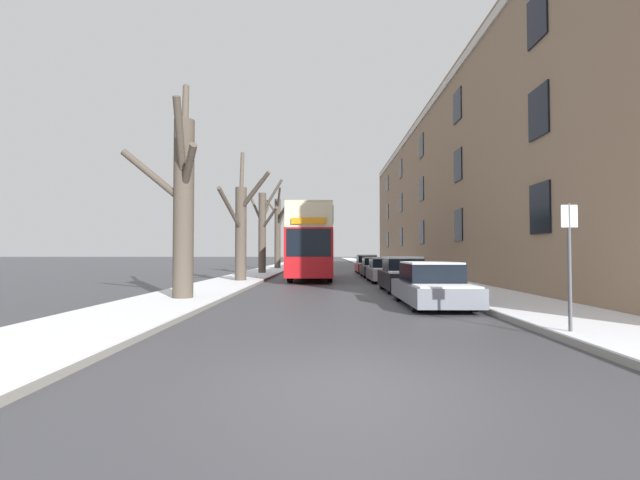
{
  "coord_description": "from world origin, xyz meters",
  "views": [
    {
      "loc": [
        -0.47,
        -5.4,
        1.69
      ],
      "look_at": [
        -0.75,
        16.84,
        2.34
      ],
      "focal_mm": 24.0,
      "sensor_mm": 36.0,
      "label": 1
    }
  ],
  "objects_px": {
    "bare_tree_left_2": "(263,229)",
    "pedestrian_left_sidewalk": "(242,265)",
    "parked_car_1": "(403,275)",
    "parked_car_2": "(384,271)",
    "parked_car_4": "(367,265)",
    "bare_tree_left_1": "(241,226)",
    "double_decker_bus": "(312,239)",
    "street_sign_post": "(569,261)",
    "bare_tree_left_3": "(278,230)",
    "bare_tree_left_0": "(182,199)",
    "parked_car_3": "(374,268)",
    "parked_car_0": "(432,286)"
  },
  "relations": [
    {
      "from": "parked_car_1",
      "to": "parked_car_2",
      "type": "relative_size",
      "value": 0.97
    },
    {
      "from": "bare_tree_left_2",
      "to": "pedestrian_left_sidewalk",
      "type": "height_order",
      "value": "bare_tree_left_2"
    },
    {
      "from": "bare_tree_left_0",
      "to": "street_sign_post",
      "type": "bearing_deg",
      "value": -32.16
    },
    {
      "from": "double_decker_bus",
      "to": "pedestrian_left_sidewalk",
      "type": "height_order",
      "value": "double_decker_bus"
    },
    {
      "from": "street_sign_post",
      "to": "parked_car_0",
      "type": "bearing_deg",
      "value": 104.9
    },
    {
      "from": "bare_tree_left_2",
      "to": "parked_car_0",
      "type": "height_order",
      "value": "bare_tree_left_2"
    },
    {
      "from": "bare_tree_left_0",
      "to": "parked_car_3",
      "type": "relative_size",
      "value": 2.01
    },
    {
      "from": "bare_tree_left_1",
      "to": "double_decker_bus",
      "type": "height_order",
      "value": "bare_tree_left_1"
    },
    {
      "from": "bare_tree_left_2",
      "to": "parked_car_1",
      "type": "bearing_deg",
      "value": -59.38
    },
    {
      "from": "double_decker_bus",
      "to": "parked_car_2",
      "type": "bearing_deg",
      "value": -31.63
    },
    {
      "from": "pedestrian_left_sidewalk",
      "to": "bare_tree_left_1",
      "type": "bearing_deg",
      "value": -23.33
    },
    {
      "from": "parked_car_1",
      "to": "pedestrian_left_sidewalk",
      "type": "distance_m",
      "value": 10.54
    },
    {
      "from": "bare_tree_left_0",
      "to": "parked_car_4",
      "type": "relative_size",
      "value": 1.9
    },
    {
      "from": "bare_tree_left_2",
      "to": "parked_car_3",
      "type": "height_order",
      "value": "bare_tree_left_2"
    },
    {
      "from": "bare_tree_left_3",
      "to": "double_decker_bus",
      "type": "bearing_deg",
      "value": -75.65
    },
    {
      "from": "bare_tree_left_3",
      "to": "parked_car_4",
      "type": "relative_size",
      "value": 1.84
    },
    {
      "from": "bare_tree_left_1",
      "to": "pedestrian_left_sidewalk",
      "type": "height_order",
      "value": "bare_tree_left_1"
    },
    {
      "from": "parked_car_0",
      "to": "parked_car_1",
      "type": "distance_m",
      "value": 5.01
    },
    {
      "from": "parked_car_3",
      "to": "bare_tree_left_2",
      "type": "bearing_deg",
      "value": 161.21
    },
    {
      "from": "double_decker_bus",
      "to": "parked_car_2",
      "type": "height_order",
      "value": "double_decker_bus"
    },
    {
      "from": "bare_tree_left_1",
      "to": "parked_car_2",
      "type": "xyz_separation_m",
      "value": [
        8.02,
        1.11,
        -2.51
      ]
    },
    {
      "from": "parked_car_2",
      "to": "bare_tree_left_2",
      "type": "bearing_deg",
      "value": 136.3
    },
    {
      "from": "bare_tree_left_0",
      "to": "parked_car_3",
      "type": "xyz_separation_m",
      "value": [
        8.27,
        15.16,
        -2.88
      ]
    },
    {
      "from": "parked_car_4",
      "to": "pedestrian_left_sidewalk",
      "type": "xyz_separation_m",
      "value": [
        -8.28,
        -9.83,
        0.26
      ]
    },
    {
      "from": "parked_car_2",
      "to": "pedestrian_left_sidewalk",
      "type": "relative_size",
      "value": 2.38
    },
    {
      "from": "bare_tree_left_3",
      "to": "parked_car_1",
      "type": "bearing_deg",
      "value": -71.07
    },
    {
      "from": "bare_tree_left_0",
      "to": "bare_tree_left_2",
      "type": "bearing_deg",
      "value": 89.63
    },
    {
      "from": "bare_tree_left_0",
      "to": "double_decker_bus",
      "type": "relative_size",
      "value": 0.82
    },
    {
      "from": "bare_tree_left_0",
      "to": "parked_car_1",
      "type": "relative_size",
      "value": 2.07
    },
    {
      "from": "bare_tree_left_1",
      "to": "parked_car_4",
      "type": "xyz_separation_m",
      "value": [
        8.02,
        11.48,
        -2.47
      ]
    },
    {
      "from": "parked_car_1",
      "to": "street_sign_post",
      "type": "xyz_separation_m",
      "value": [
        1.39,
        -10.24,
        0.83
      ]
    },
    {
      "from": "double_decker_bus",
      "to": "parked_car_0",
      "type": "bearing_deg",
      "value": -72.63
    },
    {
      "from": "bare_tree_left_0",
      "to": "parked_car_4",
      "type": "height_order",
      "value": "bare_tree_left_0"
    },
    {
      "from": "bare_tree_left_1",
      "to": "parked_car_3",
      "type": "height_order",
      "value": "bare_tree_left_1"
    },
    {
      "from": "parked_car_1",
      "to": "pedestrian_left_sidewalk",
      "type": "xyz_separation_m",
      "value": [
        -8.28,
        6.53,
        0.25
      ]
    },
    {
      "from": "bare_tree_left_3",
      "to": "parked_car_1",
      "type": "relative_size",
      "value": 2.01
    },
    {
      "from": "bare_tree_left_1",
      "to": "pedestrian_left_sidewalk",
      "type": "distance_m",
      "value": 2.77
    },
    {
      "from": "parked_car_0",
      "to": "parked_car_4",
      "type": "distance_m",
      "value": 21.37
    },
    {
      "from": "double_decker_bus",
      "to": "parked_car_3",
      "type": "bearing_deg",
      "value": 29.36
    },
    {
      "from": "bare_tree_left_2",
      "to": "parked_car_3",
      "type": "bearing_deg",
      "value": -18.79
    },
    {
      "from": "double_decker_bus",
      "to": "parked_car_1",
      "type": "height_order",
      "value": "double_decker_bus"
    },
    {
      "from": "bare_tree_left_3",
      "to": "parked_car_1",
      "type": "xyz_separation_m",
      "value": [
        8.09,
        -23.6,
        -3.2
      ]
    },
    {
      "from": "bare_tree_left_0",
      "to": "double_decker_bus",
      "type": "distance_m",
      "value": 13.42
    },
    {
      "from": "street_sign_post",
      "to": "bare_tree_left_3",
      "type": "bearing_deg",
      "value": 105.66
    },
    {
      "from": "bare_tree_left_2",
      "to": "bare_tree_left_0",
      "type": "bearing_deg",
      "value": -90.37
    },
    {
      "from": "double_decker_bus",
      "to": "parked_car_4",
      "type": "xyz_separation_m",
      "value": [
        4.26,
        7.75,
        -1.84
      ]
    },
    {
      "from": "double_decker_bus",
      "to": "parked_car_2",
      "type": "distance_m",
      "value": 5.34
    },
    {
      "from": "bare_tree_left_0",
      "to": "street_sign_post",
      "type": "height_order",
      "value": "bare_tree_left_0"
    },
    {
      "from": "bare_tree_left_0",
      "to": "parked_car_3",
      "type": "height_order",
      "value": "bare_tree_left_0"
    },
    {
      "from": "parked_car_2",
      "to": "parked_car_3",
      "type": "bearing_deg",
      "value": 90.0
    }
  ]
}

